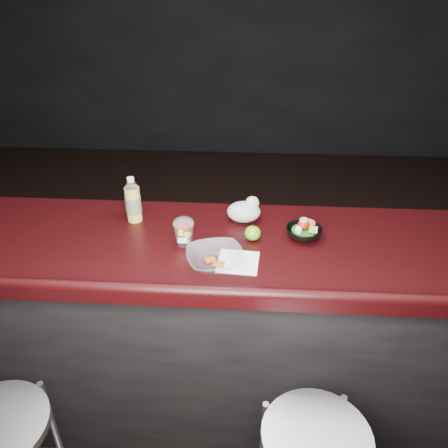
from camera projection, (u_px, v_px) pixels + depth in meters
The scene contains 9 objects.
room_shell at pixel (206, 52), 1.19m from camera, with size 8.00×8.00×8.00m.
counter at pixel (218, 330), 2.11m from camera, with size 4.06×0.71×1.02m.
lemonade_bottle at pixel (133, 203), 1.98m from camera, with size 0.07×0.07×0.21m.
fruit_cup at pixel (184, 231), 1.81m from camera, with size 0.09×0.09×0.13m.
green_apple at pixel (253, 233), 1.86m from camera, with size 0.07×0.07×0.07m.
plastic_bag at pixel (245, 211), 2.00m from camera, with size 0.15×0.13×0.11m.
snack_bowl at pixel (304, 232), 1.88m from camera, with size 0.15×0.15×0.08m.
takeout_bowl at pixel (215, 258), 1.71m from camera, with size 0.28×0.28×0.06m.
paper_napkin at pixel (238, 262), 1.73m from camera, with size 0.16×0.16×0.00m, color white.
Camera 1 is at (0.13, -1.26, 2.03)m, focal length 35.00 mm.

